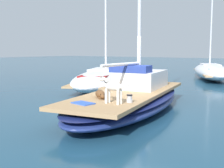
{
  "coord_description": "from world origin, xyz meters",
  "views": [
    {
      "loc": [
        4.91,
        -7.96,
        2.04
      ],
      "look_at": [
        0.0,
        -1.0,
        1.01
      ],
      "focal_mm": 46.0,
      "sensor_mm": 36.0,
      "label": 1
    }
  ],
  "objects_px": {
    "dog_brown": "(100,94)",
    "moored_boat_port_side": "(103,78)",
    "coiled_rope": "(100,94)",
    "deck_towel": "(83,103)",
    "sailboat_main": "(129,101)",
    "dog_white": "(112,87)",
    "deck_winch": "(130,99)",
    "moored_boat_far_astern": "(211,71)"
  },
  "relations": [
    {
      "from": "dog_brown",
      "to": "moored_boat_port_side",
      "type": "xyz_separation_m",
      "value": [
        -4.06,
        5.52,
        -0.24
      ]
    },
    {
      "from": "coiled_rope",
      "to": "deck_towel",
      "type": "distance_m",
      "value": 1.51
    },
    {
      "from": "sailboat_main",
      "to": "dog_white",
      "type": "height_order",
      "value": "dog_white"
    },
    {
      "from": "dog_white",
      "to": "moored_boat_port_side",
      "type": "distance_m",
      "value": 7.75
    },
    {
      "from": "deck_winch",
      "to": "moored_boat_port_side",
      "type": "xyz_separation_m",
      "value": [
        -5.13,
        5.66,
        -0.23
      ]
    },
    {
      "from": "dog_white",
      "to": "moored_boat_far_astern",
      "type": "height_order",
      "value": "moored_boat_far_astern"
    },
    {
      "from": "coiled_rope",
      "to": "moored_boat_far_astern",
      "type": "xyz_separation_m",
      "value": [
        -0.51,
        13.29,
        -0.13
      ]
    },
    {
      "from": "deck_towel",
      "to": "moored_boat_far_astern",
      "type": "xyz_separation_m",
      "value": [
        -1.04,
        14.71,
        -0.13
      ]
    },
    {
      "from": "sailboat_main",
      "to": "coiled_rope",
      "type": "height_order",
      "value": "coiled_rope"
    },
    {
      "from": "dog_white",
      "to": "moored_boat_port_side",
      "type": "height_order",
      "value": "moored_boat_port_side"
    },
    {
      "from": "dog_brown",
      "to": "moored_boat_far_astern",
      "type": "distance_m",
      "value": 13.77
    },
    {
      "from": "dog_white",
      "to": "dog_brown",
      "type": "bearing_deg",
      "value": 146.33
    },
    {
      "from": "dog_white",
      "to": "dog_brown",
      "type": "distance_m",
      "value": 0.97
    },
    {
      "from": "dog_brown",
      "to": "deck_winch",
      "type": "height_order",
      "value": "dog_brown"
    },
    {
      "from": "coiled_rope",
      "to": "deck_towel",
      "type": "height_order",
      "value": "coiled_rope"
    },
    {
      "from": "sailboat_main",
      "to": "deck_winch",
      "type": "bearing_deg",
      "value": -58.26
    },
    {
      "from": "deck_towel",
      "to": "sailboat_main",
      "type": "bearing_deg",
      "value": 93.42
    },
    {
      "from": "sailboat_main",
      "to": "deck_winch",
      "type": "distance_m",
      "value": 2.0
    },
    {
      "from": "deck_winch",
      "to": "deck_towel",
      "type": "height_order",
      "value": "deck_winch"
    },
    {
      "from": "deck_winch",
      "to": "dog_white",
      "type": "bearing_deg",
      "value": -128.97
    },
    {
      "from": "dog_brown",
      "to": "moored_boat_port_side",
      "type": "distance_m",
      "value": 6.86
    },
    {
      "from": "sailboat_main",
      "to": "dog_brown",
      "type": "bearing_deg",
      "value": -91.39
    },
    {
      "from": "deck_towel",
      "to": "coiled_rope",
      "type": "bearing_deg",
      "value": 110.38
    },
    {
      "from": "dog_brown",
      "to": "deck_winch",
      "type": "relative_size",
      "value": 3.61
    },
    {
      "from": "deck_towel",
      "to": "moored_boat_port_side",
      "type": "relative_size",
      "value": 0.07
    },
    {
      "from": "dog_brown",
      "to": "moored_boat_port_side",
      "type": "height_order",
      "value": "moored_boat_port_side"
    },
    {
      "from": "dog_brown",
      "to": "deck_winch",
      "type": "bearing_deg",
      "value": -7.32
    },
    {
      "from": "dog_brown",
      "to": "coiled_rope",
      "type": "distance_m",
      "value": 0.57
    },
    {
      "from": "coiled_rope",
      "to": "moored_boat_far_astern",
      "type": "height_order",
      "value": "moored_boat_far_astern"
    },
    {
      "from": "deck_winch",
      "to": "moored_boat_port_side",
      "type": "distance_m",
      "value": 7.64
    },
    {
      "from": "dog_brown",
      "to": "moored_boat_far_astern",
      "type": "height_order",
      "value": "moored_boat_far_astern"
    },
    {
      "from": "sailboat_main",
      "to": "deck_winch",
      "type": "relative_size",
      "value": 36.04
    },
    {
      "from": "deck_winch",
      "to": "moored_boat_far_astern",
      "type": "height_order",
      "value": "moored_boat_far_astern"
    },
    {
      "from": "deck_winch",
      "to": "coiled_rope",
      "type": "height_order",
      "value": "deck_winch"
    },
    {
      "from": "moored_boat_far_astern",
      "to": "deck_towel",
      "type": "bearing_deg",
      "value": -85.97
    },
    {
      "from": "moored_boat_far_astern",
      "to": "coiled_rope",
      "type": "bearing_deg",
      "value": -87.8
    },
    {
      "from": "dog_white",
      "to": "deck_towel",
      "type": "bearing_deg",
      "value": -141.57
    },
    {
      "from": "sailboat_main",
      "to": "deck_towel",
      "type": "height_order",
      "value": "deck_towel"
    },
    {
      "from": "dog_white",
      "to": "coiled_rope",
      "type": "bearing_deg",
      "value": 139.06
    },
    {
      "from": "sailboat_main",
      "to": "moored_boat_port_side",
      "type": "bearing_deg",
      "value": 135.75
    },
    {
      "from": "deck_winch",
      "to": "moored_boat_port_side",
      "type": "bearing_deg",
      "value": 132.19
    },
    {
      "from": "moored_boat_port_side",
      "to": "moored_boat_far_astern",
      "type": "bearing_deg",
      "value": 68.65
    }
  ]
}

